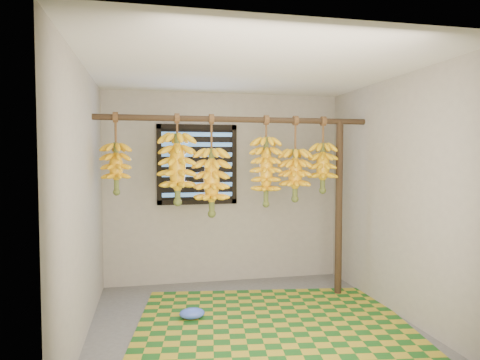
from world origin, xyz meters
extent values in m
cube|color=#545454|center=(0.00, 0.00, -0.01)|extent=(3.00, 3.00, 0.01)
cube|color=silver|center=(0.00, 0.00, 2.40)|extent=(3.00, 3.00, 0.01)
cube|color=gray|center=(0.00, 1.50, 1.20)|extent=(3.00, 0.01, 2.40)
cube|color=gray|center=(-1.50, 0.00, 1.20)|extent=(0.01, 3.00, 2.40)
cube|color=gray|center=(1.50, 0.00, 1.20)|extent=(0.01, 3.00, 2.40)
cube|color=black|center=(-0.35, 1.48, 1.50)|extent=(1.00, 0.04, 1.00)
cylinder|color=#3B2A1B|center=(0.00, 0.70, 2.00)|extent=(3.00, 0.06, 0.06)
cylinder|color=#3B2A1B|center=(1.20, 0.70, 1.00)|extent=(0.08, 0.08, 2.00)
cube|color=#195519|center=(0.20, -0.02, 0.01)|extent=(2.82, 2.38, 0.01)
ellipsoid|color=blue|center=(-0.54, 0.25, 0.06)|extent=(0.26, 0.19, 0.10)
cylinder|color=brown|center=(-1.27, 0.70, 1.87)|extent=(0.02, 0.02, 0.32)
cylinder|color=#4C5923|center=(-1.27, 0.70, 1.50)|extent=(0.05, 0.05, 0.49)
cylinder|color=brown|center=(-0.65, 0.70, 1.92)|extent=(0.02, 0.02, 0.22)
cylinder|color=#4C5923|center=(-0.65, 0.70, 1.49)|extent=(0.06, 0.06, 0.71)
cylinder|color=brown|center=(-0.28, 0.70, 1.84)|extent=(0.02, 0.02, 0.37)
cylinder|color=#4C5923|center=(-0.28, 0.70, 1.34)|extent=(0.06, 0.06, 0.69)
cylinder|color=brown|center=(0.33, 0.70, 1.91)|extent=(0.02, 0.02, 0.25)
cylinder|color=#4C5923|center=(0.33, 0.70, 1.45)|extent=(0.06, 0.06, 0.72)
cylinder|color=brown|center=(0.67, 0.70, 1.84)|extent=(0.02, 0.02, 0.38)
cylinder|color=#4C5923|center=(0.67, 0.70, 1.41)|extent=(0.06, 0.06, 0.54)
cylinder|color=brown|center=(1.00, 0.70, 1.88)|extent=(0.02, 0.02, 0.31)
cylinder|color=#4C5923|center=(1.00, 0.70, 1.49)|extent=(0.06, 0.06, 0.52)
camera|label=1|loc=(-0.94, -3.87, 1.59)|focal=32.00mm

